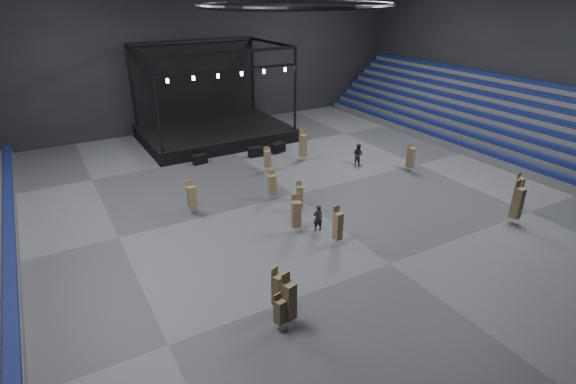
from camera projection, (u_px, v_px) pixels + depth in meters
floor at (294, 195)px, 33.20m from camera, size 50.00×50.00×0.00m
wall_back at (190, 41)px, 46.01m from camera, size 50.00×0.20×18.00m
wall_right at (530, 48)px, 40.83m from camera, size 0.20×42.00×18.00m
bleachers_right at (500, 128)px, 42.91m from camera, size 7.20×40.00×6.40m
stage at (212, 123)px, 45.39m from camera, size 14.00×10.00×9.20m
truss_ring at (295, 5)px, 27.80m from camera, size 12.30×12.30×5.15m
flight_case_left at (200, 159)px, 38.93m from camera, size 1.28×0.73×0.81m
flight_case_mid at (256, 152)px, 40.59m from camera, size 1.36×0.79×0.86m
flight_case_right at (278, 148)px, 41.61m from camera, size 1.50×1.06×0.91m
chair_stack_0 at (411, 157)px, 36.96m from camera, size 0.60×0.60×2.44m
chair_stack_1 at (272, 184)px, 31.96m from camera, size 0.66×0.66×2.26m
chair_stack_2 at (296, 213)px, 27.60m from camera, size 0.70×0.70×2.53m
chair_stack_3 at (519, 189)px, 31.11m from camera, size 0.54×0.54×2.47m
chair_stack_4 at (280, 311)px, 19.79m from camera, size 0.52×0.52×1.81m
chair_stack_5 at (410, 158)px, 37.09m from camera, size 0.62×0.62×2.23m
chair_stack_6 at (338, 225)px, 26.31m from camera, size 0.49×0.49×2.49m
chair_stack_7 at (192, 196)px, 30.07m from camera, size 0.54×0.54×2.33m
chair_stack_8 at (289, 300)px, 19.82m from camera, size 0.62×0.62×2.74m
chair_stack_9 at (267, 158)px, 37.12m from camera, size 0.46×0.46×2.08m
chair_stack_10 at (517, 202)px, 28.53m from camera, size 0.60×0.60×3.02m
chair_stack_11 at (278, 289)px, 20.86m from camera, size 0.62×0.62×2.33m
chair_stack_12 at (299, 196)px, 30.42m from camera, size 0.53×0.53×2.15m
chair_stack_13 at (303, 145)px, 39.25m from camera, size 0.58×0.58×2.82m
man_center at (318, 218)px, 27.99m from camera, size 0.71×0.53×1.76m
crew_member at (358, 154)px, 38.45m from camera, size 0.96×1.09×1.89m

